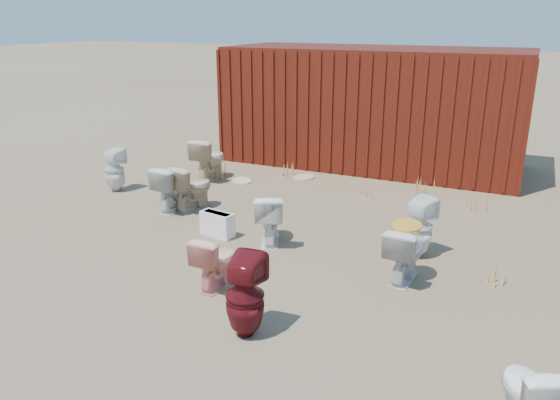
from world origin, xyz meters
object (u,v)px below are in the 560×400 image
at_px(toilet_back_a, 114,170).
at_px(toilet_back_beige_left, 209,159).
at_px(shipping_container, 373,107).
at_px(toilet_front_c, 270,218).
at_px(loose_tank, 217,224).
at_px(toilet_back_yellowlid, 404,254).
at_px(toilet_front_e, 529,395).
at_px(toilet_front_maroon, 245,296).
at_px(toilet_front_a, 174,188).
at_px(toilet_back_beige_right, 192,187).
at_px(toilet_back_e, 419,227).
at_px(toilet_front_pink, 216,261).

xyz_separation_m(toilet_back_a, toilet_back_beige_left, (1.14, 1.35, 0.02)).
distance_m(shipping_container, toilet_front_c, 4.91).
bearing_deg(loose_tank, toilet_back_yellowlid, 3.69).
bearing_deg(toilet_back_a, toilet_back_yellowlid, 170.23).
xyz_separation_m(toilet_back_beige_left, loose_tank, (1.63, -2.40, -0.23)).
relative_size(shipping_container, toilet_front_e, 9.32).
bearing_deg(toilet_front_maroon, toilet_back_beige_left, -58.43).
height_order(toilet_front_a, toilet_back_beige_right, toilet_front_a).
bearing_deg(toilet_front_c, toilet_back_beige_right, -45.37).
relative_size(toilet_front_maroon, toilet_back_a, 1.09).
height_order(toilet_back_a, toilet_back_beige_left, toilet_back_beige_left).
distance_m(toilet_front_maroon, loose_tank, 2.65).
bearing_deg(toilet_back_e, shipping_container, -44.74).
relative_size(toilet_front_c, toilet_front_maroon, 0.85).
distance_m(toilet_front_maroon, toilet_back_beige_left, 5.54).
height_order(shipping_container, loose_tank, shipping_container).
xyz_separation_m(toilet_front_c, toilet_front_e, (3.36, -2.47, -0.04)).
height_order(toilet_back_e, loose_tank, toilet_back_e).
distance_m(toilet_back_beige_left, loose_tank, 2.91).
distance_m(shipping_container, toilet_back_yellowlid, 5.62).
xyz_separation_m(toilet_back_e, loose_tank, (-2.73, -0.50, -0.23)).
relative_size(toilet_front_e, toilet_back_beige_right, 0.87).
relative_size(toilet_front_e, toilet_back_beige_left, 0.80).
bearing_deg(toilet_front_a, toilet_back_e, -176.14).
bearing_deg(toilet_front_maroon, toilet_front_e, 170.02).
relative_size(shipping_container, toilet_back_e, 7.38).
height_order(toilet_front_pink, toilet_front_e, same).
distance_m(toilet_front_pink, toilet_front_maroon, 1.11).
distance_m(toilet_back_beige_left, toilet_back_yellowlid, 5.11).
height_order(toilet_back_yellowlid, toilet_back_e, toilet_back_e).
height_order(toilet_back_a, loose_tank, toilet_back_a).
distance_m(toilet_front_e, loose_tank, 4.77).
bearing_deg(toilet_front_a, toilet_back_beige_left, -69.98).
distance_m(toilet_front_maroon, toilet_back_beige_right, 3.88).
bearing_deg(toilet_back_beige_right, toilet_back_e, -172.72).
distance_m(toilet_front_c, toilet_back_e, 1.99).
xyz_separation_m(toilet_front_a, toilet_back_yellowlid, (3.92, -0.91, -0.03)).
relative_size(toilet_front_a, toilet_front_c, 1.04).
bearing_deg(toilet_front_pink, loose_tank, -56.69).
bearing_deg(toilet_back_beige_right, toilet_front_pink, 141.46).
height_order(toilet_front_maroon, toilet_back_a, toilet_front_maroon).
bearing_deg(toilet_front_e, toilet_front_c, -61.78).
distance_m(toilet_front_a, toilet_back_yellowlid, 4.03).
relative_size(toilet_front_a, toilet_back_a, 0.96).
distance_m(toilet_front_a, toilet_front_pink, 2.81).
bearing_deg(toilet_front_c, shipping_container, -113.93).
bearing_deg(toilet_front_maroon, toilet_back_beige_right, -52.78).
xyz_separation_m(toilet_front_a, toilet_front_pink, (1.99, -1.98, -0.05)).
relative_size(toilet_back_e, loose_tank, 1.63).
relative_size(toilet_back_beige_left, loose_tank, 1.62).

